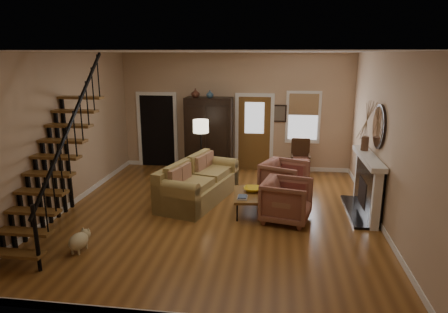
# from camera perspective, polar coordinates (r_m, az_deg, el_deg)

# --- Properties ---
(room) EXTENTS (7.00, 7.33, 3.30)m
(room) POSITION_cam_1_polar(r_m,az_deg,el_deg) (9.77, -1.91, 4.10)
(room) COLOR brown
(room) RESTS_ON ground
(staircase) EXTENTS (0.94, 2.80, 3.20)m
(staircase) POSITION_cam_1_polar(r_m,az_deg,el_deg) (7.73, -23.51, 0.83)
(staircase) COLOR brown
(staircase) RESTS_ON ground
(fireplace) EXTENTS (0.33, 1.95, 2.30)m
(fireplace) POSITION_cam_1_polar(r_m,az_deg,el_deg) (8.80, 20.05, -3.10)
(fireplace) COLOR black
(fireplace) RESTS_ON ground
(armoire) EXTENTS (1.30, 0.60, 2.10)m
(armoire) POSITION_cam_1_polar(r_m,az_deg,el_deg) (11.25, -2.15, 3.11)
(armoire) COLOR black
(armoire) RESTS_ON ground
(vase_a) EXTENTS (0.24, 0.24, 0.25)m
(vase_a) POSITION_cam_1_polar(r_m,az_deg,el_deg) (11.05, -4.11, 9.03)
(vase_a) COLOR #4C2619
(vase_a) RESTS_ON armoire
(vase_b) EXTENTS (0.20, 0.20, 0.21)m
(vase_b) POSITION_cam_1_polar(r_m,az_deg,el_deg) (10.97, -2.04, 8.92)
(vase_b) COLOR #334C60
(vase_b) RESTS_ON armoire
(sofa) EXTENTS (1.61, 2.56, 0.88)m
(sofa) POSITION_cam_1_polar(r_m,az_deg,el_deg) (9.11, -3.61, -3.60)
(sofa) COLOR #9B8146
(sofa) RESTS_ON ground
(coffee_table) EXTENTS (0.74, 1.15, 0.42)m
(coffee_table) POSITION_cam_1_polar(r_m,az_deg,el_deg) (8.49, 3.63, -6.64)
(coffee_table) COLOR brown
(coffee_table) RESTS_ON ground
(bowl) EXTENTS (0.37, 0.37, 0.09)m
(bowl) POSITION_cam_1_polar(r_m,az_deg,el_deg) (8.54, 4.07, -4.70)
(bowl) COLOR gold
(bowl) RESTS_ON coffee_table
(books) EXTENTS (0.20, 0.27, 0.05)m
(books) POSITION_cam_1_polar(r_m,az_deg,el_deg) (8.14, 2.65, -5.82)
(books) COLOR beige
(books) RESTS_ON coffee_table
(armchair_left) EXTENTS (1.11, 1.09, 0.85)m
(armchair_left) POSITION_cam_1_polar(r_m,az_deg,el_deg) (8.08, 8.95, -6.26)
(armchair_left) COLOR maroon
(armchair_left) RESTS_ON ground
(armchair_right) EXTENTS (1.24, 1.22, 0.87)m
(armchair_right) POSITION_cam_1_polar(r_m,az_deg,el_deg) (9.35, 8.60, -3.30)
(armchair_right) COLOR maroon
(armchair_right) RESTS_ON ground
(floor_lamp) EXTENTS (0.40, 0.40, 1.69)m
(floor_lamp) POSITION_cam_1_polar(r_m,az_deg,el_deg) (10.05, -3.27, 0.51)
(floor_lamp) COLOR black
(floor_lamp) RESTS_ON ground
(side_chair) EXTENTS (0.54, 0.54, 1.02)m
(side_chair) POSITION_cam_1_polar(r_m,az_deg,el_deg) (11.03, 10.86, -0.25)
(side_chair) COLOR #352010
(side_chair) RESTS_ON ground
(dog) EXTENTS (0.32, 0.49, 0.34)m
(dog) POSITION_cam_1_polar(r_m,az_deg,el_deg) (7.32, -20.06, -11.45)
(dog) COLOR beige
(dog) RESTS_ON ground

